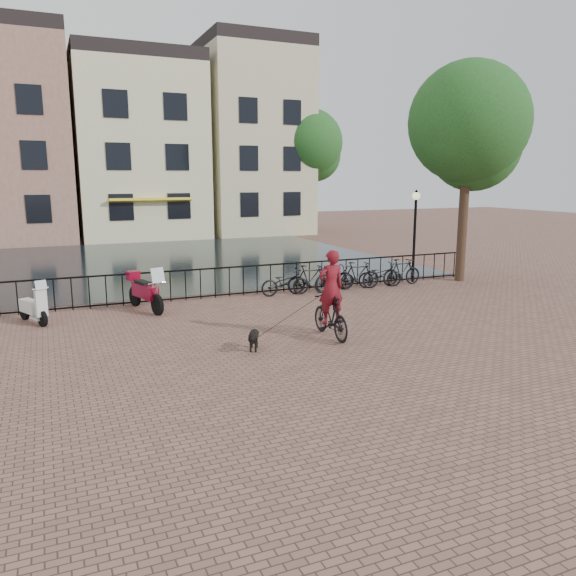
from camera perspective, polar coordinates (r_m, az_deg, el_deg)
name	(u,v)px	position (r m, az deg, el deg)	size (l,w,h in m)	color
ground	(344,369)	(12.06, 5.73, -8.16)	(100.00, 100.00, 0.00)	brown
canal_water	(172,260)	(28.07, -11.69, 2.80)	(20.00, 20.00, 0.00)	black
railing	(229,282)	(19.09, -5.97, 0.63)	(20.00, 0.05, 1.02)	black
canal_house_left	(4,137)	(40.03, -26.89, 13.49)	(7.50, 9.00, 12.80)	#84564C
canal_house_mid	(136,148)	(40.42, -15.14, 13.54)	(8.00, 9.50, 11.80)	beige
canal_house_right	(248,140)	(42.41, -4.09, 14.78)	(7.00, 9.00, 13.30)	#C4BA92
tree_near_right	(469,123)	(22.78, 17.88, 15.69)	(4.48, 4.48, 8.24)	black
tree_far_right	(309,143)	(40.96, 2.14, 14.50)	(4.76, 4.76, 8.76)	black
lamp_post	(415,221)	(21.75, 12.79, 6.68)	(0.30, 0.30, 3.45)	black
cyclist	(331,299)	(14.06, 4.36, -1.14)	(0.82, 1.91, 2.60)	black
dog	(254,339)	(13.20, -3.51, -5.20)	(0.55, 0.82, 0.53)	black
motorcycle	(145,287)	(17.48, -14.32, 0.10)	(1.02, 2.08, 1.45)	maroon
scooter	(32,300)	(17.03, -24.58, -1.12)	(0.96, 1.45, 1.31)	silver
parked_bike_0	(285,282)	(19.15, -0.29, 0.56)	(0.60, 1.72, 0.90)	black
parked_bike_1	(310,279)	(19.53, 2.28, 0.91)	(0.47, 1.66, 1.00)	black
parked_bike_2	(334,279)	(19.96, 4.73, 0.96)	(0.60, 1.72, 0.90)	black
parked_bike_3	(358,275)	(20.41, 7.09, 1.28)	(0.47, 1.66, 1.00)	black
parked_bike_4	(380,275)	(20.92, 9.33, 1.32)	(0.60, 1.72, 0.90)	black
parked_bike_5	(402,272)	(21.43, 11.48, 1.61)	(0.47, 1.66, 1.00)	black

